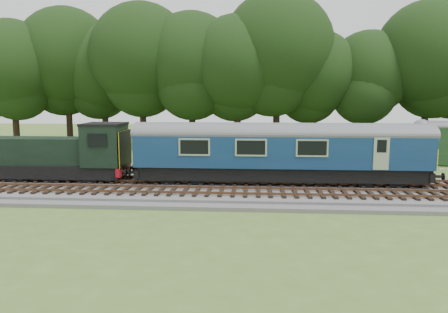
{
  "coord_description": "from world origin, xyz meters",
  "views": [
    {
      "loc": [
        2.65,
        -25.82,
        5.9
      ],
      "look_at": [
        0.65,
        1.4,
        2.0
      ],
      "focal_mm": 35.0,
      "sensor_mm": 36.0,
      "label": 1
    }
  ],
  "objects": [
    {
      "name": "worker",
      "position": [
        -5.96,
        0.68,
        1.28
      ],
      "size": [
        0.8,
        0.78,
        1.85
      ],
      "primitive_type": "imported",
      "rotation": [
        0.0,
        0.0,
        0.72
      ],
      "color": "#EF5F0C",
      "rests_on": "ballast"
    },
    {
      "name": "dmu_railcar",
      "position": [
        4.17,
        1.4,
        2.61
      ],
      "size": [
        18.05,
        2.86,
        3.88
      ],
      "color": "black",
      "rests_on": "ground"
    },
    {
      "name": "ballast",
      "position": [
        0.0,
        0.0,
        0.17
      ],
      "size": [
        70.0,
        7.0,
        0.35
      ],
      "primitive_type": "cube",
      "color": "#4C4C4F",
      "rests_on": "ground"
    },
    {
      "name": "ground",
      "position": [
        0.0,
        0.0,
        0.0
      ],
      "size": [
        120.0,
        120.0,
        0.0
      ],
      "primitive_type": "plane",
      "color": "#4A6927",
      "rests_on": "ground"
    },
    {
      "name": "track_south",
      "position": [
        0.0,
        -1.6,
        0.42
      ],
      "size": [
        67.2,
        2.4,
        0.21
      ],
      "color": "black",
      "rests_on": "ballast"
    },
    {
      "name": "fence",
      "position": [
        0.0,
        4.5,
        0.0
      ],
      "size": [
        64.0,
        0.12,
        1.0
      ],
      "primitive_type": null,
      "color": "#6B6054",
      "rests_on": "ground"
    },
    {
      "name": "shunter_loco",
      "position": [
        -9.75,
        1.4,
        1.97
      ],
      "size": [
        8.91,
        2.6,
        3.38
      ],
      "color": "black",
      "rests_on": "ground"
    },
    {
      "name": "tree_line",
      "position": [
        0.0,
        22.0,
        0.0
      ],
      "size": [
        70.0,
        8.0,
        18.0
      ],
      "primitive_type": null,
      "color": "black",
      "rests_on": "ground"
    },
    {
      "name": "shed",
      "position": [
        14.51,
        16.1,
        1.28
      ],
      "size": [
        3.72,
        3.72,
        2.53
      ],
      "rotation": [
        0.0,
        0.0,
        -0.23
      ],
      "color": "#163218",
      "rests_on": "ground"
    },
    {
      "name": "track_north",
      "position": [
        0.0,
        1.4,
        0.42
      ],
      "size": [
        67.2,
        2.4,
        0.21
      ],
      "color": "black",
      "rests_on": "ballast"
    }
  ]
}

